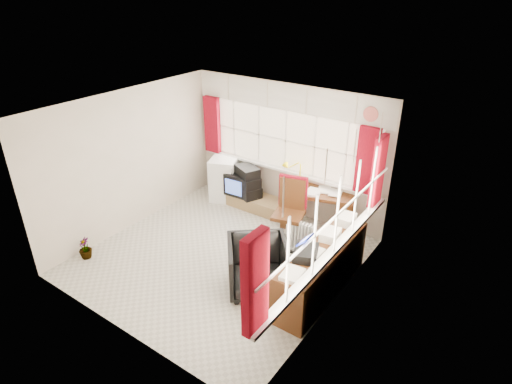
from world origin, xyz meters
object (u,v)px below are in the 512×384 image
credenza (322,268)px  mini_fridge (224,179)px  desk_lamp (300,169)px  task_chair (291,209)px  crt_tv (240,183)px  radiator (302,241)px  desk (318,207)px  office_chair (258,266)px  tv_bench (254,201)px

credenza → mini_fridge: size_ratio=2.26×
desk_lamp → task_chair: bearing=-71.4°
task_chair → mini_fridge: bearing=163.1°
crt_tv → mini_fridge: bearing=178.3°
task_chair → radiator: task_chair is taller
radiator → task_chair: bearing=150.7°
desk → desk_lamp: desk_lamp is taller
desk_lamp → radiator: size_ratio=0.80×
office_chair → crt_tv: (-1.80, 1.95, 0.08)m
tv_bench → desk: bearing=2.8°
radiator → tv_bench: size_ratio=0.41×
office_chair → mini_fridge: (-2.21, 1.96, 0.05)m
task_chair → crt_tv: 1.63m
desk_lamp → mini_fridge: (-1.69, -0.11, -0.61)m
desk → desk_lamp: size_ratio=3.03×
radiator → mini_fridge: 2.44m
desk_lamp → crt_tv: (-1.28, -0.12, -0.58)m
radiator → desk: bearing=102.0°
desk_lamp → tv_bench: size_ratio=0.33×
credenza → tv_bench: credenza is taller
office_chair → tv_bench: (-1.50, 2.01, -0.27)m
task_chair → credenza: (1.06, -0.88, -0.24)m
desk → credenza: credenza is taller
desk_lamp → mini_fridge: desk_lamp is taller
desk_lamp → radiator: (0.60, -0.90, -0.82)m
desk → crt_tv: desk is taller
desk_lamp → crt_tv: size_ratio=0.90×
office_chair → crt_tv: size_ratio=1.70×
tv_bench → radiator: bearing=-27.9°
credenza → mini_fridge: mini_fridge is taller
office_chair → crt_tv: office_chair is taller
desk_lamp → task_chair: task_chair is taller
desk_lamp → tv_bench: (-0.99, -0.06, -0.93)m
desk → tv_bench: 1.42m
office_chair → radiator: office_chair is taller
radiator → mini_fridge: mini_fridge is taller
crt_tv → desk: bearing=4.4°
desk_lamp → credenza: bearing=-50.8°
radiator → credenza: 0.98m
office_chair → radiator: (0.09, 1.17, -0.16)m
office_chair → radiator: size_ratio=1.51×
task_chair → credenza: bearing=-39.9°
desk → mini_fridge: bearing=-176.8°
task_chair → office_chair: task_chair is taller
desk_lamp → tv_bench: bearing=-176.3°
office_chair → task_chair: bearing=61.6°
crt_tv → mini_fridge: 0.41m
desk → crt_tv: bearing=-175.6°
radiator → credenza: bearing=-44.5°
desk → task_chair: size_ratio=1.17×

